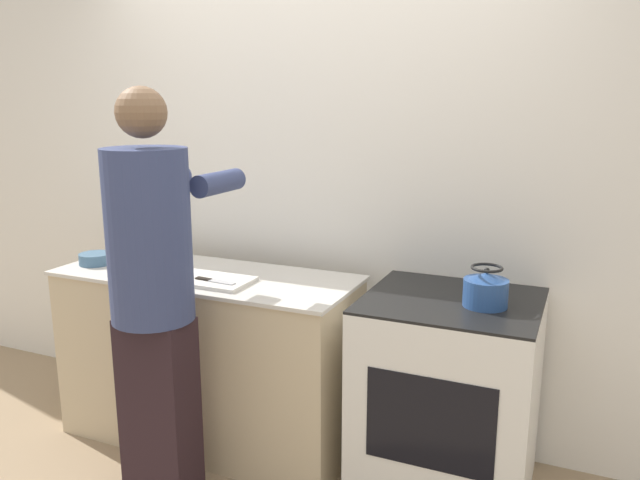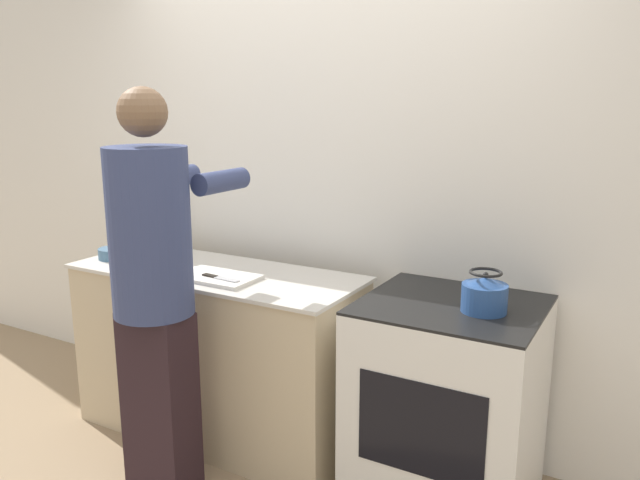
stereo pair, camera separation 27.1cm
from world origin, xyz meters
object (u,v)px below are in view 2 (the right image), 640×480
at_px(person, 155,284).
at_px(canister_jar, 151,238).
at_px(cutting_board, 217,277).
at_px(bowl_prep, 114,253).
at_px(oven, 447,402).
at_px(knife, 219,278).
at_px(kettle, 484,295).

distance_m(person, canister_jar, 0.98).
height_order(cutting_board, bowl_prep, bowl_prep).
height_order(oven, bowl_prep, bowl_prep).
relative_size(person, knife, 8.23).
relative_size(knife, canister_jar, 1.41).
distance_m(person, knife, 0.38).
bearing_deg(bowl_prep, person, -31.26).
bearing_deg(person, bowl_prep, 148.74).
xyz_separation_m(oven, cutting_board, (-1.12, -0.17, 0.45)).
xyz_separation_m(knife, bowl_prep, (-0.78, 0.07, 0.01)).
height_order(person, knife, person).
distance_m(knife, canister_jar, 0.81).
height_order(oven, knife, knife).
xyz_separation_m(cutting_board, canister_jar, (-0.70, 0.28, 0.06)).
height_order(person, kettle, person).
relative_size(cutting_board, bowl_prep, 2.36).
relative_size(oven, bowl_prep, 5.44).
bearing_deg(person, canister_jar, 135.39).
bearing_deg(kettle, oven, 165.30).
xyz_separation_m(person, knife, (0.04, 0.38, -0.06)).
bearing_deg(person, oven, 27.31).
relative_size(oven, cutting_board, 2.30).
bearing_deg(cutting_board, person, -90.06).
bearing_deg(canister_jar, knife, -22.83).
xyz_separation_m(knife, canister_jar, (-0.74, 0.31, 0.05)).
height_order(oven, kettle, kettle).
distance_m(oven, kettle, 0.54).
bearing_deg(cutting_board, oven, 8.48).
xyz_separation_m(cutting_board, knife, (0.04, -0.03, 0.01)).
distance_m(person, kettle, 1.37).
relative_size(knife, bowl_prep, 1.31).
distance_m(cutting_board, bowl_prep, 0.74).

